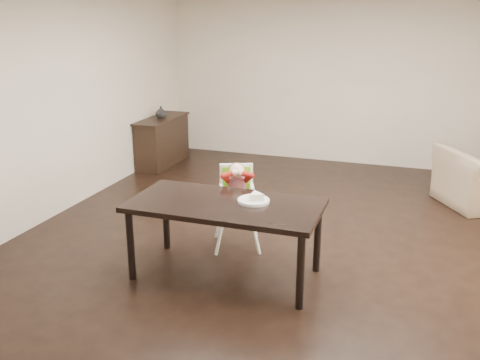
% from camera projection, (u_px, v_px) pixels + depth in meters
% --- Properties ---
extents(ground, '(7.00, 7.00, 0.00)m').
position_uv_depth(ground, '(290.00, 241.00, 5.99)').
color(ground, black).
rests_on(ground, ground).
extents(room_walls, '(6.02, 7.02, 2.71)m').
position_uv_depth(room_walls, '(296.00, 74.00, 5.43)').
color(room_walls, beige).
rests_on(room_walls, ground).
extents(dining_table, '(1.80, 0.90, 0.75)m').
position_uv_depth(dining_table, '(225.00, 211.00, 5.03)').
color(dining_table, black).
rests_on(dining_table, ground).
extents(high_chair, '(0.51, 0.51, 0.94)m').
position_uv_depth(high_chair, '(237.00, 187.00, 5.71)').
color(high_chair, white).
rests_on(high_chair, ground).
extents(plate, '(0.31, 0.31, 0.09)m').
position_uv_depth(plate, '(254.00, 199.00, 5.02)').
color(plate, white).
rests_on(plate, dining_table).
extents(sideboard, '(0.44, 1.26, 0.79)m').
position_uv_depth(sideboard, '(162.00, 141.00, 8.87)').
color(sideboard, black).
rests_on(sideboard, ground).
extents(vase, '(0.23, 0.24, 0.18)m').
position_uv_depth(vase, '(161.00, 112.00, 8.72)').
color(vase, '#99999E').
rests_on(vase, sideboard).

